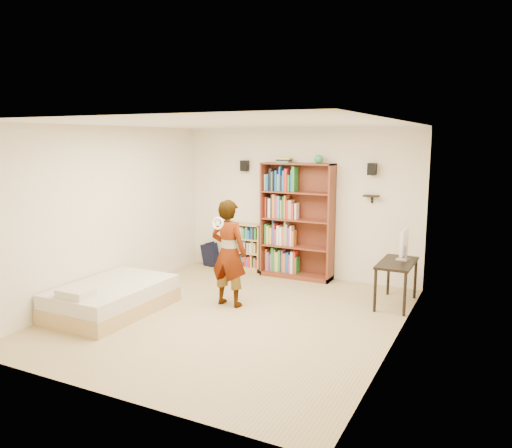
{
  "coord_description": "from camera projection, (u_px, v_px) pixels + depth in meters",
  "views": [
    {
      "loc": [
        3.33,
        -5.92,
        2.49
      ],
      "look_at": [
        0.08,
        0.6,
        1.25
      ],
      "focal_mm": 35.0,
      "sensor_mm": 36.0,
      "label": 1
    }
  ],
  "objects": [
    {
      "name": "wall_shelf",
      "position": [
        371.0,
        196.0,
        8.38
      ],
      "size": [
        0.25,
        0.16,
        0.02
      ],
      "primitive_type": "cube",
      "color": "black",
      "rests_on": "room_shell"
    },
    {
      "name": "imac",
      "position": [
        403.0,
        245.0,
        7.55
      ],
      "size": [
        0.16,
        0.49,
        0.48
      ],
      "primitive_type": null,
      "rotation": [
        0.0,
        0.0,
        -0.15
      ],
      "color": "silver",
      "rests_on": "computer_desk"
    },
    {
      "name": "speaker_right",
      "position": [
        372.0,
        169.0,
        8.3
      ],
      "size": [
        0.14,
        0.12,
        0.2
      ],
      "primitive_type": "cube",
      "color": "black",
      "rests_on": "room_shell"
    },
    {
      "name": "room_shell",
      "position": [
        231.0,
        193.0,
        6.81
      ],
      "size": [
        4.52,
        5.02,
        2.71
      ],
      "color": "#F0E2CE",
      "rests_on": "ground"
    },
    {
      "name": "person",
      "position": [
        229.0,
        253.0,
        7.46
      ],
      "size": [
        0.61,
        0.42,
        1.62
      ],
      "primitive_type": "imported",
      "rotation": [
        0.0,
        0.0,
        3.08
      ],
      "color": "black",
      "rests_on": "ground"
    },
    {
      "name": "crown_molding",
      "position": [
        230.0,
        126.0,
        6.66
      ],
      "size": [
        4.5,
        5.0,
        0.06
      ],
      "color": "white",
      "rests_on": "room_shell"
    },
    {
      "name": "speaker_left",
      "position": [
        245.0,
        166.0,
        9.35
      ],
      "size": [
        0.14,
        0.12,
        0.2
      ],
      "primitive_type": "cube",
      "color": "black",
      "rests_on": "room_shell"
    },
    {
      "name": "low_bookshelf",
      "position": [
        245.0,
        247.0,
        9.58
      ],
      "size": [
        0.73,
        0.27,
        0.91
      ],
      "primitive_type": null,
      "color": "tan",
      "rests_on": "ground"
    },
    {
      "name": "tall_bookshelf",
      "position": [
        297.0,
        221.0,
        8.95
      ],
      "size": [
        1.31,
        0.38,
        2.08
      ],
      "primitive_type": null,
      "color": "brown",
      "rests_on": "ground"
    },
    {
      "name": "wii_wheel",
      "position": [
        218.0,
        223.0,
        7.11
      ],
      "size": [
        0.18,
        0.07,
        0.19
      ],
      "primitive_type": "torus",
      "rotation": [
        1.36,
        0.0,
        0.0
      ],
      "color": "silver",
      "rests_on": "person"
    },
    {
      "name": "daybed",
      "position": [
        112.0,
        295.0,
        7.24
      ],
      "size": [
        1.16,
        1.79,
        0.53
      ],
      "primitive_type": null,
      "color": "beige",
      "rests_on": "ground"
    },
    {
      "name": "navy_bag",
      "position": [
        210.0,
        254.0,
        9.92
      ],
      "size": [
        0.38,
        0.28,
        0.47
      ],
      "primitive_type": null,
      "rotation": [
        0.0,
        0.0,
        -0.19
      ],
      "color": "black",
      "rests_on": "ground"
    },
    {
      "name": "computer_desk",
      "position": [
        396.0,
        283.0,
        7.55
      ],
      "size": [
        0.49,
        0.99,
        0.67
      ],
      "primitive_type": null,
      "color": "black",
      "rests_on": "ground"
    },
    {
      "name": "ground",
      "position": [
        232.0,
        316.0,
        7.11
      ],
      "size": [
        4.5,
        5.0,
        0.01
      ],
      "primitive_type": "cube",
      "color": "tan",
      "rests_on": "ground"
    }
  ]
}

